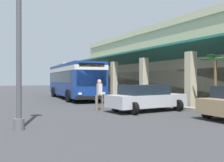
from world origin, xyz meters
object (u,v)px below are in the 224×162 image
parked_sedan_silver (146,98)px  lot_light_pole (19,24)px  transit_bus (74,79)px  potted_palm (215,97)px  pedestrian (99,93)px

parked_sedan_silver → lot_light_pole: size_ratio=0.66×
transit_bus → lot_light_pole: bearing=-25.8°
potted_palm → transit_bus: bearing=-161.3°
parked_sedan_silver → lot_light_pole: lot_light_pole is taller
pedestrian → lot_light_pole: (4.11, -4.91, 2.67)m
parked_sedan_silver → potted_palm: 4.02m
pedestrian → lot_light_pole: lot_light_pole is taller
pedestrian → potted_palm: potted_palm is taller
potted_palm → lot_light_pole: bearing=-84.7°
potted_palm → lot_light_pole: (1.00, -10.74, 2.90)m
parked_sedan_silver → potted_palm: potted_palm is taller
parked_sedan_silver → pedestrian: size_ratio=2.56×
transit_bus → lot_light_pole: (13.48, -6.51, 1.82)m
parked_sedan_silver → lot_light_pole: bearing=-70.6°
parked_sedan_silver → pedestrian: (-1.64, -2.09, 0.25)m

